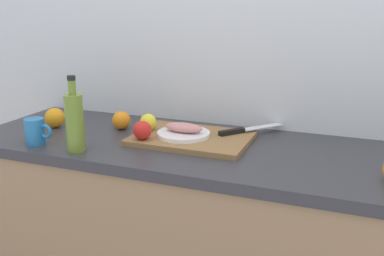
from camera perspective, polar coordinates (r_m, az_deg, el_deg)
back_wall at (r=1.83m, az=7.79°, el=10.98°), size 3.20×0.05×2.50m
cutting_board at (r=1.67m, az=0.00°, el=-1.32°), size 0.44×0.31×0.02m
white_plate at (r=1.66m, az=-1.11°, el=-0.78°), size 0.20×0.20×0.01m
fish_fillet at (r=1.65m, az=-1.12°, el=0.07°), size 0.15×0.06×0.04m
chef_knife at (r=1.71m, az=6.68°, el=-0.26°), size 0.21×0.24×0.02m
lemon_0 at (r=1.73m, az=-5.74°, el=0.76°), size 0.07×0.07×0.07m
tomato_0 at (r=1.62m, az=-6.49°, el=-0.30°), size 0.07×0.07×0.07m
olive_oil_bottle at (r=1.58m, az=-15.05°, el=0.86°), size 0.06×0.06×0.27m
coffee_mug_1 at (r=1.71m, az=-19.70°, el=-0.42°), size 0.11×0.07×0.10m
orange_1 at (r=1.83m, az=-9.18°, el=1.00°), size 0.08×0.08×0.08m
orange_2 at (r=1.92m, az=-17.49°, el=1.27°), size 0.08×0.08×0.08m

